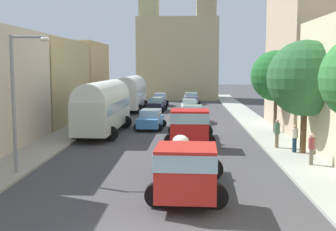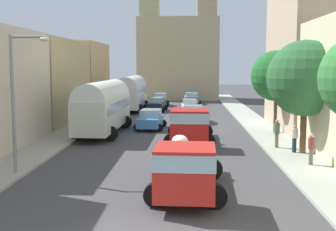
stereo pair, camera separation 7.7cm
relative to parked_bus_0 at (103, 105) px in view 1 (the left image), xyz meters
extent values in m
plane|color=#424143|center=(4.76, 6.63, -2.15)|extent=(154.00, 154.00, 0.00)
cube|color=#A1998D|center=(-2.49, 6.63, -2.08)|extent=(2.50, 70.00, 0.14)
cube|color=#A7AB9E|center=(12.01, 6.63, -2.08)|extent=(2.50, 70.00, 0.14)
cube|color=tan|center=(-6.18, 6.16, 1.48)|extent=(4.88, 12.59, 7.25)
cube|color=tan|center=(-6.24, 18.21, 1.66)|extent=(4.99, 10.64, 7.62)
cube|color=tan|center=(15.95, 3.06, 4.31)|extent=(5.38, 11.04, 12.91)
cube|color=tan|center=(4.76, 33.85, 3.80)|extent=(11.76, 7.17, 11.90)
cube|color=tan|center=(0.64, 32.05, 6.22)|extent=(2.77, 2.77, 16.73)
cube|color=tan|center=(8.87, 32.05, 6.22)|extent=(2.77, 2.77, 16.73)
cube|color=beige|center=(0.00, 0.00, -0.53)|extent=(2.57, 9.80, 2.24)
cylinder|color=silver|center=(0.00, 0.00, 0.59)|extent=(2.52, 9.61, 2.31)
cube|color=#99B7C6|center=(0.00, 0.00, -0.04)|extent=(2.60, 9.02, 0.72)
cylinder|color=black|center=(-1.05, 3.05, -1.65)|extent=(1.00, 0.35, 1.00)
cylinder|color=black|center=(1.19, 3.00, -1.65)|extent=(1.00, 0.35, 1.00)
cylinder|color=black|center=(-1.19, -3.00, -1.65)|extent=(1.00, 0.35, 1.00)
cylinder|color=black|center=(1.05, -3.05, -1.65)|extent=(1.00, 0.35, 1.00)
cube|color=silver|center=(0.01, 16.16, -0.54)|extent=(2.41, 8.94, 2.22)
cylinder|color=silver|center=(0.01, 16.16, 0.57)|extent=(2.36, 8.76, 2.28)
cube|color=#99B7C6|center=(0.01, 16.16, -0.05)|extent=(2.45, 8.23, 0.71)
cylinder|color=black|center=(-1.06, 18.94, -1.65)|extent=(1.00, 0.35, 1.00)
cylinder|color=black|center=(1.14, 18.92, -1.65)|extent=(1.00, 0.35, 1.00)
cylinder|color=black|center=(-1.12, 13.41, -1.65)|extent=(1.00, 0.35, 1.00)
cylinder|color=black|center=(1.09, 13.39, -1.65)|extent=(1.00, 0.35, 1.00)
cube|color=red|center=(6.10, -16.61, -0.80)|extent=(2.16, 2.23, 1.80)
cube|color=#99B7C6|center=(6.10, -16.61, -0.30)|extent=(2.21, 2.32, 0.58)
cube|color=brown|center=(6.23, -13.20, -1.42)|extent=(2.26, 4.76, 0.55)
ellipsoid|color=silver|center=(6.62, -13.20, -0.87)|extent=(0.79, 0.99, 0.55)
ellipsoid|color=silver|center=(6.51, -14.01, -0.91)|extent=(1.07, 0.90, 0.47)
ellipsoid|color=beige|center=(5.90, -11.92, -0.92)|extent=(1.13, 1.06, 0.46)
ellipsoid|color=#E9E6C8|center=(5.85, -12.31, -0.48)|extent=(0.94, 1.09, 0.56)
cylinder|color=black|center=(7.14, -16.53, -1.70)|extent=(0.90, 0.32, 0.90)
cylinder|color=black|center=(5.06, -16.45, -1.70)|extent=(0.90, 0.32, 0.90)
cylinder|color=black|center=(7.30, -12.43, -1.70)|extent=(0.90, 0.32, 0.90)
cylinder|color=black|center=(5.22, -12.35, -1.70)|extent=(0.90, 0.32, 0.90)
cube|color=red|center=(6.30, -5.49, -0.73)|extent=(2.30, 2.10, 1.93)
cube|color=#99B7C6|center=(6.30, -5.49, -0.19)|extent=(2.35, 2.18, 0.62)
cube|color=brown|center=(6.36, -2.10, -1.42)|extent=(2.35, 4.77, 0.55)
ellipsoid|color=beige|center=(6.36, -2.37, -0.91)|extent=(0.68, 0.84, 0.47)
ellipsoid|color=beige|center=(6.59, -2.86, -0.86)|extent=(1.07, 1.12, 0.57)
ellipsoid|color=silver|center=(6.16, -2.31, -0.91)|extent=(1.06, 0.97, 0.48)
ellipsoid|color=beige|center=(6.67, -3.43, -0.45)|extent=(1.00, 0.93, 0.58)
cylinder|color=black|center=(7.43, -5.36, -1.70)|extent=(0.90, 0.32, 0.90)
cylinder|color=black|center=(5.17, -5.31, -1.70)|extent=(0.90, 0.32, 0.90)
cylinder|color=black|center=(7.51, -1.28, -1.70)|extent=(0.90, 0.31, 0.90)
cylinder|color=black|center=(5.25, -1.24, -1.70)|extent=(0.90, 0.31, 0.90)
cube|color=silver|center=(6.67, 6.60, -1.49)|extent=(2.06, 4.02, 0.78)
cube|color=#99C1BA|center=(6.67, 6.60, -0.85)|extent=(1.72, 2.14, 0.50)
cylinder|color=black|center=(7.48, 5.33, -1.85)|extent=(0.60, 0.21, 0.60)
cylinder|color=black|center=(5.69, 5.45, -1.85)|extent=(0.60, 0.21, 0.60)
cylinder|color=black|center=(7.65, 7.75, -1.85)|extent=(0.60, 0.21, 0.60)
cylinder|color=black|center=(5.86, 7.87, -1.85)|extent=(0.60, 0.21, 0.60)
cube|color=silver|center=(6.40, 12.92, -1.51)|extent=(1.84, 4.22, 0.73)
cube|color=#98BABE|center=(6.40, 12.92, -0.86)|extent=(1.51, 2.24, 0.59)
cylinder|color=black|center=(7.27, 11.71, -1.85)|extent=(0.60, 0.21, 0.60)
cylinder|color=black|center=(5.74, 11.59, -1.85)|extent=(0.60, 0.21, 0.60)
cylinder|color=black|center=(7.07, 14.25, -1.85)|extent=(0.60, 0.21, 0.60)
cylinder|color=black|center=(5.54, 14.13, -1.85)|extent=(0.60, 0.21, 0.60)
cube|color=slate|center=(6.70, 25.29, -1.49)|extent=(1.93, 3.72, 0.77)
cube|color=#95BEBA|center=(6.70, 25.29, -0.88)|extent=(1.62, 1.97, 0.46)
cylinder|color=black|center=(7.62, 24.22, -1.85)|extent=(0.60, 0.21, 0.60)
cylinder|color=black|center=(5.91, 24.11, -1.85)|extent=(0.60, 0.21, 0.60)
cylinder|color=black|center=(7.49, 26.46, -1.85)|extent=(0.60, 0.21, 0.60)
cylinder|color=black|center=(5.78, 26.36, -1.85)|extent=(0.60, 0.21, 0.60)
cube|color=#4788D0|center=(3.27, 2.54, -1.52)|extent=(1.96, 4.05, 0.72)
cube|color=#90ACBE|center=(3.27, 2.54, -0.87)|extent=(1.62, 2.15, 0.59)
cylinder|color=black|center=(2.52, 3.82, -1.85)|extent=(0.60, 0.21, 0.60)
cylinder|color=black|center=(4.19, 3.70, -1.85)|extent=(0.60, 0.21, 0.60)
cylinder|color=black|center=(2.34, 1.38, -1.85)|extent=(0.60, 0.21, 0.60)
cylinder|color=black|center=(4.01, 1.26, -1.85)|extent=(0.60, 0.21, 0.60)
cube|color=#1E1E2F|center=(2.77, 15.98, -1.51)|extent=(1.88, 4.43, 0.75)
cube|color=#90BDC0|center=(2.77, 15.98, -0.87)|extent=(1.56, 2.34, 0.53)
cylinder|color=black|center=(2.05, 17.37, -1.85)|extent=(0.60, 0.21, 0.60)
cylinder|color=black|center=(3.66, 17.27, -1.85)|extent=(0.60, 0.21, 0.60)
cylinder|color=black|center=(1.88, 14.69, -1.85)|extent=(0.60, 0.21, 0.60)
cylinder|color=black|center=(3.50, 14.59, -1.85)|extent=(0.60, 0.21, 0.60)
cube|color=slate|center=(2.79, 22.55, -1.52)|extent=(1.74, 3.97, 0.72)
cube|color=#94AEC9|center=(2.79, 22.55, -0.86)|extent=(1.48, 2.08, 0.59)
cylinder|color=black|center=(1.95, 23.73, -1.85)|extent=(0.60, 0.21, 0.60)
cylinder|color=black|center=(3.54, 23.79, -1.85)|extent=(0.60, 0.21, 0.60)
cylinder|color=black|center=(2.03, 21.31, -1.85)|extent=(0.60, 0.21, 0.60)
cylinder|color=black|center=(3.63, 21.37, -1.85)|extent=(0.60, 0.21, 0.60)
cylinder|color=#7D6D53|center=(11.52, -5.60, -2.08)|extent=(0.19, 0.19, 0.14)
cylinder|color=#7D6D53|center=(11.52, -5.60, -1.59)|extent=(0.32, 0.32, 0.85)
cylinder|color=#507257|center=(11.52, -5.60, -0.84)|extent=(0.49, 0.49, 0.64)
sphere|color=tan|center=(11.52, -5.60, -0.42)|extent=(0.21, 0.21, 0.21)
cylinder|color=#193342|center=(12.24, -6.94, -2.08)|extent=(0.20, 0.20, 0.14)
cylinder|color=#193342|center=(12.24, -6.94, -1.60)|extent=(0.33, 0.33, 0.82)
cylinder|color=beige|center=(12.24, -6.94, -0.92)|extent=(0.51, 0.51, 0.53)
sphere|color=#D5A486|center=(12.24, -6.94, -0.54)|extent=(0.22, 0.22, 0.22)
cylinder|color=#6E6655|center=(12.30, -10.07, -2.08)|extent=(0.18, 0.18, 0.14)
cylinder|color=#6E6655|center=(12.30, -10.07, -1.61)|extent=(0.30, 0.30, 0.80)
cylinder|color=brown|center=(12.30, -10.07, -0.94)|extent=(0.46, 0.46, 0.54)
sphere|color=#DA9E86|center=(12.30, -10.07, -0.55)|extent=(0.24, 0.24, 0.24)
cylinder|color=gray|center=(-1.74, -12.20, 1.05)|extent=(0.16, 0.16, 6.40)
cylinder|color=gray|center=(-0.98, -12.20, 4.15)|extent=(1.53, 0.11, 0.11)
ellipsoid|color=silver|center=(-0.21, -12.20, 4.05)|extent=(0.44, 0.28, 0.20)
cylinder|color=brown|center=(12.66, -7.14, -0.77)|extent=(0.35, 0.35, 2.76)
sphere|color=#2C6233|center=(12.66, -7.14, 2.19)|extent=(4.22, 4.22, 4.22)
cylinder|color=brown|center=(12.66, 0.65, -0.71)|extent=(0.24, 0.24, 2.89)
sphere|color=#21642B|center=(12.66, 0.65, 2.14)|extent=(3.73, 3.73, 3.73)
camera|label=1|loc=(6.09, -31.46, 2.90)|focal=46.37mm
camera|label=2|loc=(6.17, -31.45, 2.90)|focal=46.37mm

